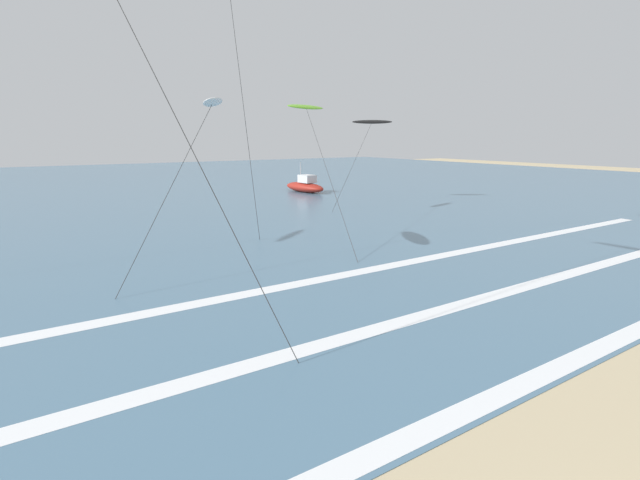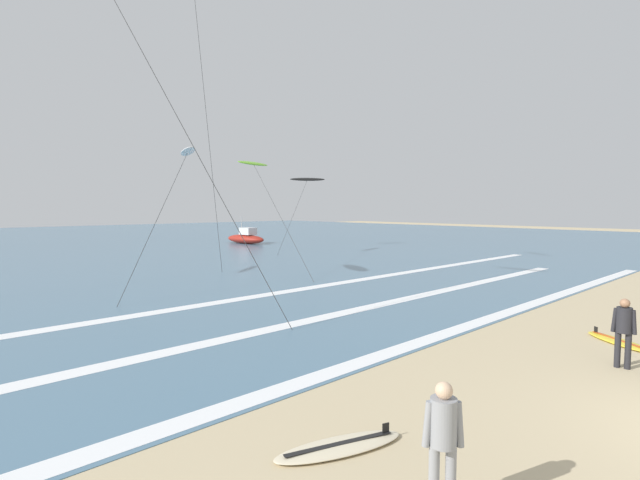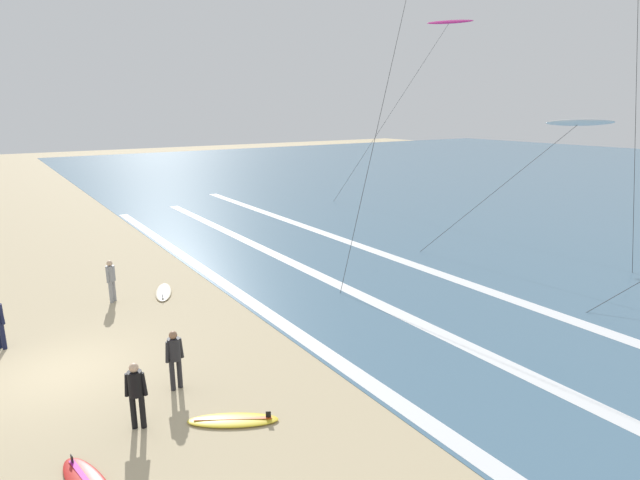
{
  "view_description": "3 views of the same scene",
  "coord_description": "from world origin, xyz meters",
  "px_view_note": "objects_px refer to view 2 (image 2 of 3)",
  "views": [
    {
      "loc": [
        -5.73,
        1.66,
        5.0
      ],
      "look_at": [
        -0.75,
        9.24,
        2.99
      ],
      "focal_mm": 26.22,
      "sensor_mm": 36.0,
      "label": 1
    },
    {
      "loc": [
        -9.53,
        -0.51,
        3.67
      ],
      "look_at": [
        -1.21,
        8.38,
        2.8
      ],
      "focal_mm": 26.18,
      "sensor_mm": 36.0,
      "label": 2
    },
    {
      "loc": [
        14.64,
        -1.18,
        7.04
      ],
      "look_at": [
        1.63,
        7.44,
        3.04
      ],
      "focal_mm": 29.09,
      "sensor_mm": 36.0,
      "label": 3
    }
  ],
  "objects_px": {
    "surfer_right_near": "(443,434)",
    "surfboard_near_water": "(619,342)",
    "offshore_boat": "(246,238)",
    "kite_black_high_left": "(307,180)",
    "kite_lime_low_near": "(253,164)",
    "surfer_mid_group": "(624,327)",
    "surfboard_right_spare": "(340,446)",
    "kite_white_mid_center": "(188,152)"
  },
  "relations": [
    {
      "from": "surfer_mid_group",
      "to": "surfboard_right_spare",
      "type": "distance_m",
      "value": 7.55
    },
    {
      "from": "surfer_mid_group",
      "to": "kite_white_mid_center",
      "type": "distance_m",
      "value": 19.45
    },
    {
      "from": "kite_lime_low_near",
      "to": "offshore_boat",
      "type": "xyz_separation_m",
      "value": [
        5.93,
        9.9,
        -6.31
      ]
    },
    {
      "from": "surfer_right_near",
      "to": "surfboard_near_water",
      "type": "xyz_separation_m",
      "value": [
        9.53,
        0.55,
        -0.91
      ]
    },
    {
      "from": "surfboard_right_spare",
      "to": "kite_black_high_left",
      "type": "xyz_separation_m",
      "value": [
        23.43,
        27.16,
        6.09
      ]
    },
    {
      "from": "kite_lime_low_near",
      "to": "offshore_boat",
      "type": "bearing_deg",
      "value": 59.1
    },
    {
      "from": "offshore_boat",
      "to": "kite_black_high_left",
      "type": "bearing_deg",
      "value": -74.09
    },
    {
      "from": "surfboard_near_water",
      "to": "kite_lime_low_near",
      "type": "xyz_separation_m",
      "value": [
        6.09,
        25.59,
        6.81
      ]
    },
    {
      "from": "kite_lime_low_near",
      "to": "kite_black_high_left",
      "type": "height_order",
      "value": "kite_lime_low_near"
    },
    {
      "from": "surfboard_right_spare",
      "to": "kite_lime_low_near",
      "type": "relative_size",
      "value": 0.16
    },
    {
      "from": "surfboard_near_water",
      "to": "surfboard_right_spare",
      "type": "bearing_deg",
      "value": 172.14
    },
    {
      "from": "surfer_right_near",
      "to": "surfboard_near_water",
      "type": "bearing_deg",
      "value": 3.3
    },
    {
      "from": "surfboard_right_spare",
      "to": "offshore_boat",
      "type": "relative_size",
      "value": 0.41
    },
    {
      "from": "surfer_mid_group",
      "to": "surfboard_right_spare",
      "type": "height_order",
      "value": "surfer_mid_group"
    },
    {
      "from": "surfer_mid_group",
      "to": "offshore_boat",
      "type": "bearing_deg",
      "value": 68.55
    },
    {
      "from": "surfer_right_near",
      "to": "kite_lime_low_near",
      "type": "bearing_deg",
      "value": 59.13
    },
    {
      "from": "surfboard_near_water",
      "to": "kite_white_mid_center",
      "type": "xyz_separation_m",
      "value": [
        -3.11,
        18.06,
        6.34
      ]
    },
    {
      "from": "kite_black_high_left",
      "to": "offshore_boat",
      "type": "bearing_deg",
      "value": 105.91
    },
    {
      "from": "surfboard_right_spare",
      "to": "kite_black_high_left",
      "type": "height_order",
      "value": "kite_black_high_left"
    },
    {
      "from": "surfer_mid_group",
      "to": "kite_lime_low_near",
      "type": "bearing_deg",
      "value": 72.51
    },
    {
      "from": "surfboard_right_spare",
      "to": "kite_black_high_left",
      "type": "bearing_deg",
      "value": 49.22
    },
    {
      "from": "kite_lime_low_near",
      "to": "kite_black_high_left",
      "type": "bearing_deg",
      "value": 19.9
    },
    {
      "from": "surfer_mid_group",
      "to": "surfer_right_near",
      "type": "relative_size",
      "value": 1.0
    },
    {
      "from": "kite_lime_low_near",
      "to": "kite_white_mid_center",
      "type": "relative_size",
      "value": 2.01
    },
    {
      "from": "surfboard_right_spare",
      "to": "kite_white_mid_center",
      "type": "height_order",
      "value": "kite_white_mid_center"
    },
    {
      "from": "surfer_mid_group",
      "to": "surfboard_near_water",
      "type": "relative_size",
      "value": 0.76
    },
    {
      "from": "surfboard_right_spare",
      "to": "offshore_boat",
      "type": "height_order",
      "value": "offshore_boat"
    },
    {
      "from": "surfboard_near_water",
      "to": "surfer_right_near",
      "type": "bearing_deg",
      "value": -176.7
    },
    {
      "from": "kite_lime_low_near",
      "to": "kite_black_high_left",
      "type": "xyz_separation_m",
      "value": [
        7.93,
        2.87,
        -0.72
      ]
    },
    {
      "from": "kite_black_high_left",
      "to": "kite_white_mid_center",
      "type": "relative_size",
      "value": 1.24
    },
    {
      "from": "surfboard_near_water",
      "to": "kite_white_mid_center",
      "type": "relative_size",
      "value": 0.32
    },
    {
      "from": "kite_lime_low_near",
      "to": "offshore_boat",
      "type": "distance_m",
      "value": 13.15
    },
    {
      "from": "surfboard_right_spare",
      "to": "kite_lime_low_near",
      "type": "height_order",
      "value": "kite_lime_low_near"
    },
    {
      "from": "surfboard_near_water",
      "to": "surfboard_right_spare",
      "type": "height_order",
      "value": "same"
    },
    {
      "from": "surfer_mid_group",
      "to": "kite_white_mid_center",
      "type": "xyz_separation_m",
      "value": [
        -0.95,
        18.66,
        5.42
      ]
    },
    {
      "from": "surfer_right_near",
      "to": "surfboard_near_water",
      "type": "distance_m",
      "value": 9.59
    },
    {
      "from": "offshore_boat",
      "to": "kite_white_mid_center",
      "type": "bearing_deg",
      "value": -130.96
    },
    {
      "from": "surfer_right_near",
      "to": "surfboard_right_spare",
      "type": "bearing_deg",
      "value": 86.18
    },
    {
      "from": "surfer_right_near",
      "to": "kite_lime_low_near",
      "type": "xyz_separation_m",
      "value": [
        15.63,
        26.14,
        5.9
      ]
    },
    {
      "from": "surfer_right_near",
      "to": "offshore_boat",
      "type": "height_order",
      "value": "offshore_boat"
    },
    {
      "from": "surfer_right_near",
      "to": "surfboard_right_spare",
      "type": "height_order",
      "value": "surfer_right_near"
    },
    {
      "from": "surfer_mid_group",
      "to": "surfboard_near_water",
      "type": "height_order",
      "value": "surfer_mid_group"
    }
  ]
}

